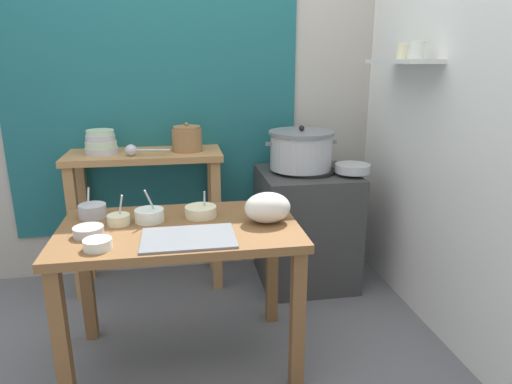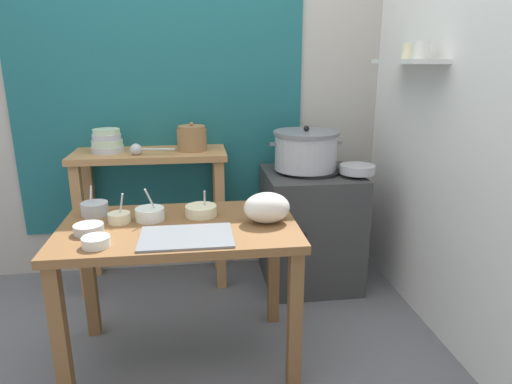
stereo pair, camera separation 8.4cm
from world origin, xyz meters
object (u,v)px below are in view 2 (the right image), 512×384
Objects in this scene: prep_bowl_5 at (89,228)px; ladle at (138,149)px; bowl_stack_enamel at (107,142)px; serving_tray at (186,237)px; wide_pan at (357,169)px; stove_block at (310,227)px; prep_bowl_0 at (95,208)px; steamer_pot at (306,150)px; plastic_bag at (267,208)px; prep_bowl_3 at (96,241)px; back_shelf_table at (152,185)px; prep_bowl_1 at (150,213)px; prep_bowl_2 at (201,210)px; prep_bowl_4 at (119,217)px; clay_pot at (192,138)px; prep_table at (180,246)px.

ladle is at bearing 81.02° from prep_bowl_5.
ladle is at bearing -29.82° from bowl_stack_enamel.
serving_tray is 1.83× the size of wide_pan.
wide_pan is (1.04, 0.78, 0.08)m from serving_tray.
wide_pan is (0.25, -0.13, 0.42)m from stove_block.
prep_bowl_0 is at bearing 141.22° from serving_tray.
steamer_pot reaches higher than ladle.
ladle reaches higher than plastic_bag.
plastic_bag is at bearing 14.48° from prep_bowl_3.
stove_block is (1.03, -0.13, -0.30)m from back_shelf_table.
prep_bowl_3 is 0.17m from prep_bowl_5.
wide_pan is 1.33m from prep_bowl_1.
steamer_pot is (0.99, -0.11, 0.22)m from back_shelf_table.
prep_bowl_3 is at bearing -172.92° from serving_tray.
bowl_stack_enamel is 1.31× the size of prep_bowl_2.
plastic_bag is at bearing -14.75° from prep_bowl_0.
serving_tray is at bearing -72.51° from ladle.
prep_bowl_2 is at bearing 76.30° from serving_tray.
prep_bowl_5 is at bearing -98.98° from ladle.
steamer_pot is 0.35m from wide_pan.
prep_bowl_1 reaches higher than plastic_bag.
bowl_stack_enamel is at bearing 169.95° from wide_pan.
prep_bowl_2 is 1.33× the size of prep_bowl_3.
prep_bowl_4 is at bearing -42.81° from prep_bowl_0.
prep_bowl_3 and prep_bowl_5 have the same top height.
back_shelf_table is 1.10m from prep_bowl_3.
clay_pot is 1.63× the size of prep_bowl_3.
bowl_stack_enamel is 1.19m from serving_tray.
prep_bowl_1 is (-0.18, 0.25, 0.03)m from serving_tray.
prep_bowl_1 is (-0.55, 0.11, -0.04)m from plastic_bag.
wide_pan is at bearing 24.57° from prep_bowl_5.
bowl_stack_enamel is 0.92× the size of wide_pan.
ladle is at bearing -162.80° from clay_pot.
plastic_bag is at bearing -118.36° from stove_block.
plastic_bag reaches higher than wide_pan.
ladle is at bearing 179.54° from steamer_pot.
prep_bowl_2 is (0.04, -0.76, -0.23)m from clay_pot.
ladle is 0.72m from prep_bowl_1.
clay_pot reaches higher than prep_bowl_5.
back_shelf_table reaches higher than prep_table.
prep_bowl_5 is at bearing 111.75° from prep_bowl_3.
steamer_pot reaches higher than prep_bowl_3.
wide_pan is (0.29, -0.15, -0.10)m from steamer_pot.
prep_bowl_5 is at bearing -131.85° from prep_bowl_4.
prep_bowl_5 is at bearing -145.03° from steamer_pot.
prep_bowl_1 is 1.16× the size of prep_bowl_4.
serving_tray reaches higher than prep_table.
steamer_pot is 0.73m from clay_pot.
steamer_pot reaches higher than prep_bowl_4.
bowl_stack_enamel is at bearing 173.69° from stove_block.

